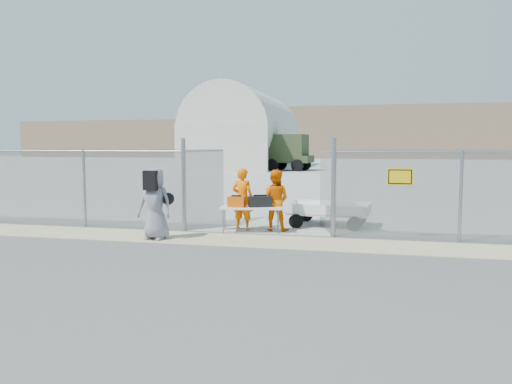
% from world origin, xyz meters
% --- Properties ---
extents(ground, '(160.00, 160.00, 0.00)m').
position_xyz_m(ground, '(0.00, 0.00, 0.00)').
color(ground, '#454444').
extents(tarmac_inside, '(160.00, 80.00, 0.01)m').
position_xyz_m(tarmac_inside, '(0.00, 42.00, 0.01)').
color(tarmac_inside, '#A8A8A0').
rests_on(tarmac_inside, ground).
extents(dirt_strip, '(44.00, 1.60, 0.01)m').
position_xyz_m(dirt_strip, '(0.00, 1.00, 0.01)').
color(dirt_strip, '#C1B587').
rests_on(dirt_strip, ground).
extents(distant_hills, '(140.00, 6.00, 9.00)m').
position_xyz_m(distant_hills, '(5.00, 78.00, 4.50)').
color(distant_hills, '#7F684F').
rests_on(distant_hills, ground).
extents(chain_link_fence, '(40.00, 0.20, 2.20)m').
position_xyz_m(chain_link_fence, '(0.00, 2.00, 1.10)').
color(chain_link_fence, gray).
rests_on(chain_link_fence, ground).
extents(quonset_hangar, '(9.00, 18.00, 8.00)m').
position_xyz_m(quonset_hangar, '(-10.00, 40.00, 4.00)').
color(quonset_hangar, beige).
rests_on(quonset_hangar, ground).
extents(folding_table, '(1.72, 0.99, 0.69)m').
position_xyz_m(folding_table, '(-0.17, 2.16, 0.34)').
color(folding_table, white).
rests_on(folding_table, ground).
extents(orange_bag, '(0.46, 0.32, 0.28)m').
position_xyz_m(orange_bag, '(-0.54, 2.05, 0.82)').
color(orange_bag, '#DF5309').
rests_on(orange_bag, folding_table).
extents(black_duffel, '(0.67, 0.54, 0.28)m').
position_xyz_m(black_duffel, '(0.05, 2.24, 0.83)').
color(black_duffel, black).
rests_on(black_duffel, folding_table).
extents(security_worker_left, '(0.69, 0.52, 1.70)m').
position_xyz_m(security_worker_left, '(-0.49, 2.49, 0.85)').
color(security_worker_left, '#FF6A00').
rests_on(security_worker_left, ground).
extents(security_worker_right, '(0.86, 0.69, 1.66)m').
position_xyz_m(security_worker_right, '(0.39, 2.58, 0.83)').
color(security_worker_right, '#FF6A00').
rests_on(security_worker_right, ground).
extents(visitor, '(0.90, 0.62, 1.77)m').
position_xyz_m(visitor, '(-2.23, 0.66, 0.88)').
color(visitor, slate).
rests_on(visitor, ground).
extents(utility_trailer, '(3.09, 1.79, 0.72)m').
position_xyz_m(utility_trailer, '(1.75, 3.68, 0.36)').
color(utility_trailer, white).
rests_on(utility_trailer, ground).
extents(military_truck, '(7.16, 3.42, 3.29)m').
position_xyz_m(military_truck, '(-5.92, 34.65, 1.64)').
color(military_truck, '#303D20').
rests_on(military_truck, ground).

